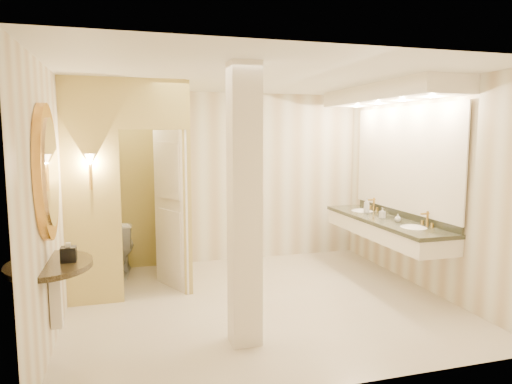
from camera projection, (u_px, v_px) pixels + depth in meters
floor at (260, 302)px, 5.59m from camera, size 4.50×4.50×0.00m
ceiling at (260, 77)px, 5.26m from camera, size 4.50×4.50×0.00m
wall_back at (225, 178)px, 7.33m from camera, size 4.50×0.02×2.70m
wall_front at (333, 224)px, 3.51m from camera, size 4.50×0.02×2.70m
wall_left at (56, 200)px, 4.81m from camera, size 0.02×4.00×2.70m
wall_right at (423, 187)px, 6.03m from camera, size 0.02×4.00×2.70m
toilet_closet at (158, 184)px, 6.04m from camera, size 1.50×1.55×2.70m
wall_sconce at (90, 161)px, 5.26m from camera, size 0.14×0.14×0.42m
vanity at (389, 164)px, 6.31m from camera, size 0.75×2.62×2.09m
console_shelf at (48, 212)px, 4.11m from camera, size 0.95×0.95×1.92m
pillar at (244, 207)px, 4.35m from camera, size 0.29×0.29×2.70m
tissue_box at (69, 254)px, 4.19m from camera, size 0.14×0.14×0.14m
toilet at (119, 247)px, 6.68m from camera, size 0.53×0.83×0.80m
soap_bottle_a at (382, 213)px, 6.40m from camera, size 0.08×0.08×0.15m
soap_bottle_b at (398, 218)px, 6.12m from camera, size 0.11×0.11×0.11m
soap_bottle_c at (367, 205)px, 6.79m from camera, size 0.10×0.10×0.23m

